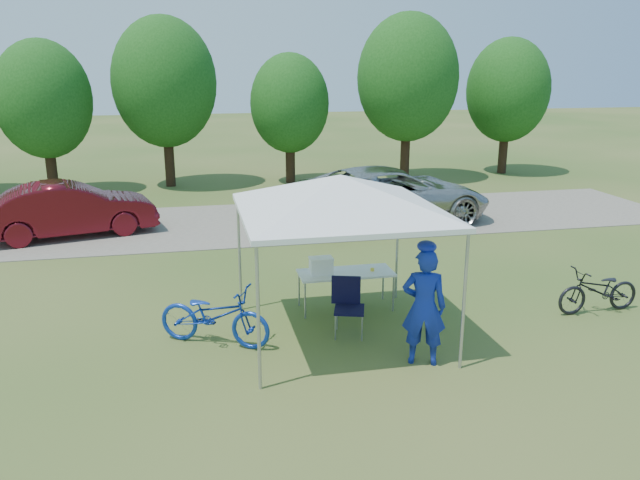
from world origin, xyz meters
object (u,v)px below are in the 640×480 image
at_px(folding_chair, 348,301).
at_px(minivan, 390,195).
at_px(cooler, 321,266).
at_px(bike_dark, 599,290).
at_px(cyclist, 424,307).
at_px(sedan, 70,209).
at_px(bike_blue, 214,315).
at_px(folding_table, 346,274).

height_order(folding_chair, minivan, minivan).
distance_m(cooler, bike_dark, 5.08).
distance_m(folding_chair, cooler, 1.12).
bearing_deg(cyclist, cooler, -45.88).
xyz_separation_m(cooler, bike_dark, (4.93, -1.14, -0.44)).
distance_m(cyclist, bike_dark, 4.09).
distance_m(cooler, minivan, 6.88).
bearing_deg(cyclist, minivan, -84.84).
distance_m(cyclist, minivan, 8.70).
xyz_separation_m(folding_chair, sedan, (-5.58, 7.48, 0.16)).
bearing_deg(cooler, sedan, 129.79).
relative_size(bike_blue, bike_dark, 1.17).
height_order(folding_chair, cooler, cooler).
bearing_deg(bike_dark, minivan, -169.50).
bearing_deg(minivan, folding_table, 147.33).
height_order(cooler, sedan, sedan).
bearing_deg(cyclist, sedan, -33.86).
bearing_deg(cooler, minivan, 61.37).
height_order(folding_chair, cyclist, cyclist).
height_order(minivan, sedan, minivan).
distance_m(folding_chair, bike_blue, 2.21).
bearing_deg(folding_table, bike_blue, -156.69).
bearing_deg(folding_table, sedan, 132.15).
bearing_deg(folding_chair, bike_dark, 15.95).
distance_m(folding_chair, cyclist, 1.59).
relative_size(cooler, minivan, 0.07).
xyz_separation_m(cyclist, sedan, (-6.41, 8.80, -0.18)).
distance_m(cyclist, bike_blue, 3.34).
xyz_separation_m(bike_blue, bike_dark, (6.91, -0.08, -0.07)).
xyz_separation_m(folding_table, folding_chair, (-0.23, -1.06, -0.10)).
bearing_deg(sedan, folding_chair, -157.62).
relative_size(cyclist, bike_blue, 0.96).
xyz_separation_m(folding_chair, cooler, (-0.23, 1.06, 0.30)).
height_order(cooler, cyclist, cyclist).
bearing_deg(sedan, minivan, -106.89).
height_order(cooler, bike_dark, cooler).
bearing_deg(cyclist, folding_chair, -37.71).
distance_m(folding_table, cyclist, 2.46).
xyz_separation_m(folding_table, sedan, (-5.81, 6.42, 0.06)).
bearing_deg(bike_blue, bike_dark, -63.20).
bearing_deg(bike_blue, sedan, 51.74).
height_order(cooler, bike_blue, cooler).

